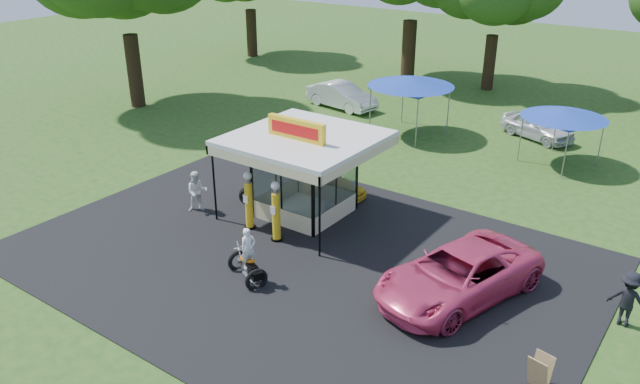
# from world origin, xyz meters

# --- Properties ---
(ground) EXTENTS (120.00, 120.00, 0.00)m
(ground) POSITION_xyz_m (0.00, 0.00, 0.00)
(ground) COLOR #244C17
(ground) RESTS_ON ground
(asphalt_apron) EXTENTS (20.00, 14.00, 0.04)m
(asphalt_apron) POSITION_xyz_m (0.00, 2.00, 0.02)
(asphalt_apron) COLOR black
(asphalt_apron) RESTS_ON ground
(gas_station_kiosk) EXTENTS (5.40, 5.40, 4.18)m
(gas_station_kiosk) POSITION_xyz_m (-2.00, 4.99, 1.78)
(gas_station_kiosk) COLOR white
(gas_station_kiosk) RESTS_ON ground
(gas_pump_left) EXTENTS (0.45, 0.45, 2.40)m
(gas_pump_left) POSITION_xyz_m (-2.96, 2.67, 1.15)
(gas_pump_left) COLOR black
(gas_pump_left) RESTS_ON ground
(gas_pump_right) EXTENTS (0.45, 0.45, 2.42)m
(gas_pump_right) POSITION_xyz_m (-1.48, 2.52, 1.16)
(gas_pump_right) COLOR black
(gas_pump_right) RESTS_ON ground
(motorcycle) EXTENTS (1.79, 1.38, 2.04)m
(motorcycle) POSITION_xyz_m (-0.48, -0.19, 0.79)
(motorcycle) COLOR black
(motorcycle) RESTS_ON ground
(spare_tires) EXTENTS (0.81, 0.63, 0.66)m
(spare_tires) POSITION_xyz_m (-4.70, 4.39, 0.32)
(spare_tires) COLOR black
(spare_tires) RESTS_ON ground
(a_frame_sign) EXTENTS (0.58, 0.59, 0.97)m
(a_frame_sign) POSITION_xyz_m (9.10, 0.24, 0.49)
(a_frame_sign) COLOR #593819
(a_frame_sign) RESTS_ON ground
(kiosk_car) EXTENTS (2.82, 1.13, 0.96)m
(kiosk_car) POSITION_xyz_m (-2.00, 7.20, 0.48)
(kiosk_car) COLOR yellow
(kiosk_car) RESTS_ON ground
(pink_sedan) EXTENTS (4.36, 6.47, 1.65)m
(pink_sedan) POSITION_xyz_m (5.61, 2.96, 0.82)
(pink_sedan) COLOR #D23965
(pink_sedan) RESTS_ON ground
(spectator_west) EXTENTS (1.06, 1.07, 1.74)m
(spectator_west) POSITION_xyz_m (-5.76, 2.63, 0.87)
(spectator_west) COLOR white
(spectator_west) RESTS_ON ground
(spectator_east_a) EXTENTS (1.17, 0.70, 1.78)m
(spectator_east_a) POSITION_xyz_m (10.31, 4.49, 0.89)
(spectator_east_a) COLOR black
(spectator_east_a) RESTS_ON ground
(bg_car_a) EXTENTS (5.01, 2.39, 1.58)m
(bg_car_a) POSITION_xyz_m (-9.35, 18.67, 0.79)
(bg_car_a) COLOR silver
(bg_car_a) RESTS_ON ground
(bg_car_c) EXTENTS (4.48, 3.12, 1.42)m
(bg_car_c) POSITION_xyz_m (2.67, 19.96, 0.71)
(bg_car_c) COLOR silver
(bg_car_c) RESTS_ON ground
(tent_west) EXTENTS (4.72, 4.72, 3.30)m
(tent_west) POSITION_xyz_m (-3.43, 16.54, 2.99)
(tent_west) COLOR gray
(tent_west) RESTS_ON ground
(tent_east) EXTENTS (4.07, 4.07, 2.84)m
(tent_east) POSITION_xyz_m (4.73, 16.73, 2.57)
(tent_east) COLOR gray
(tent_east) RESTS_ON ground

